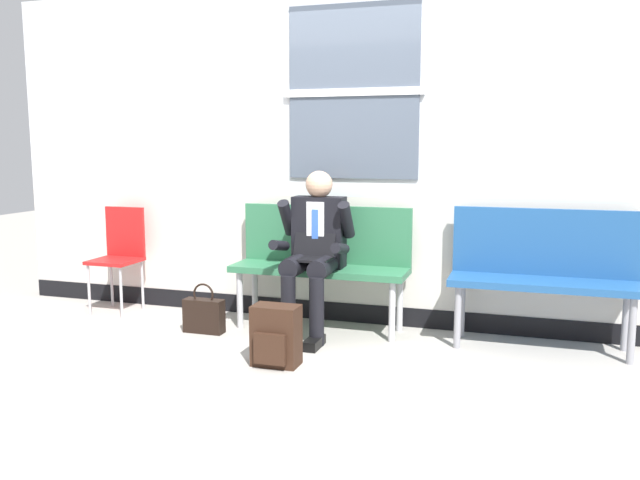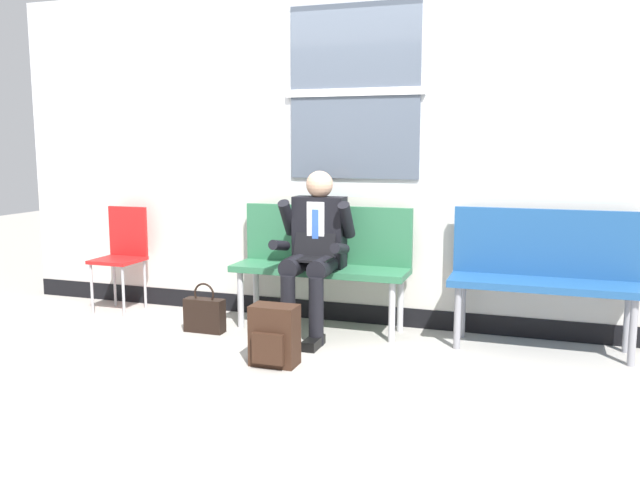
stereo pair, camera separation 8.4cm
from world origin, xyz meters
TOP-DOWN VIEW (x-y plane):
  - ground_plane at (0.00, 0.00)m, footprint 18.00×18.00m
  - station_wall at (0.00, 0.58)m, footprint 6.20×0.17m
  - bench_with_person at (-0.14, 0.31)m, footprint 1.39×0.42m
  - bench_empty at (1.52, 0.31)m, footprint 1.30×0.42m
  - person_seated at (-0.14, 0.10)m, footprint 0.57×0.70m
  - backpack at (-0.16, -0.67)m, footprint 0.31×0.22m
  - handbag at (-0.97, -0.13)m, footprint 0.32×0.11m
  - folding_chair at (-2.00, 0.29)m, footprint 0.38×0.38m

SIDE VIEW (x-z plane):
  - ground_plane at x=0.00m, z-range 0.00..0.00m
  - handbag at x=-0.97m, z-range -0.06..0.34m
  - backpack at x=-0.16m, z-range 0.00..0.40m
  - folding_chair at x=-2.00m, z-range 0.09..1.00m
  - bench_with_person at x=-0.14m, z-range 0.09..1.06m
  - bench_empty at x=1.52m, z-range 0.08..1.08m
  - person_seated at x=-0.14m, z-range 0.05..1.30m
  - station_wall at x=0.00m, z-range 0.00..2.74m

